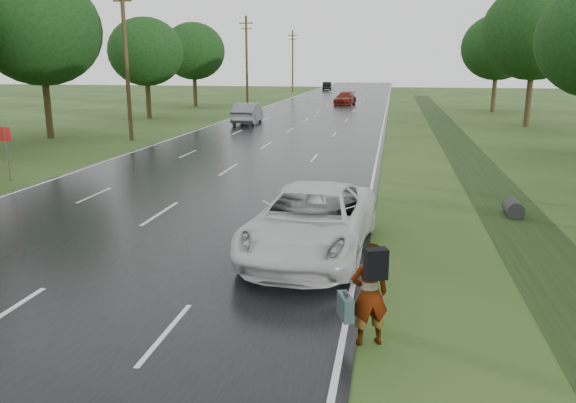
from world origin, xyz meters
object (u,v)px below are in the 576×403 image
(road_sign, at_px, (6,143))
(silver_sedan, at_px, (248,113))
(pedestrian, at_px, (368,293))
(white_pickup, at_px, (311,221))

(road_sign, distance_m, silver_sedan, 24.24)
(road_sign, relative_size, pedestrian, 1.21)
(road_sign, relative_size, silver_sedan, 0.45)
(white_pickup, xyz_separation_m, silver_sedan, (-9.70, 30.85, -0.02))
(silver_sedan, bearing_deg, pedestrian, 104.55)
(white_pickup, distance_m, silver_sedan, 32.34)
(road_sign, distance_m, white_pickup, 15.67)
(pedestrian, height_order, silver_sedan, pedestrian)
(white_pickup, height_order, silver_sedan, white_pickup)
(pedestrian, relative_size, silver_sedan, 0.37)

